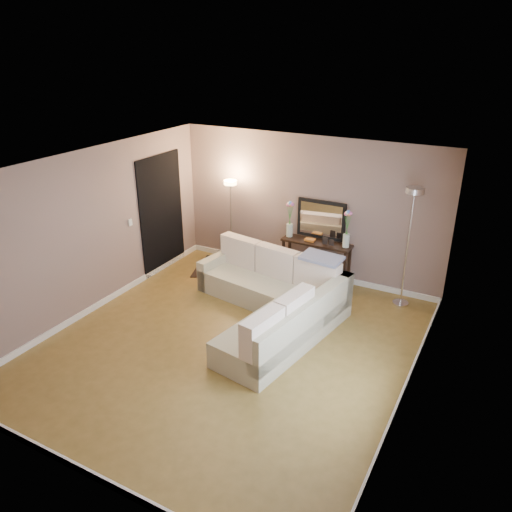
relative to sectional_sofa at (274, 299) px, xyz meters
The scene contains 23 objects.
floor 1.07m from the sectional_sofa, 102.50° to the right, with size 5.00×5.50×0.01m, color olive.
ceiling 2.49m from the sectional_sofa, 102.50° to the right, with size 5.00×5.50×0.01m, color white.
wall_back 2.03m from the sectional_sofa, 97.11° to the left, with size 5.00×0.02×2.60m, color gray.
wall_front 3.88m from the sectional_sofa, 93.36° to the right, with size 5.00×0.02×2.60m, color gray.
wall_left 3.06m from the sectional_sofa, 160.00° to the right, with size 0.02×5.50×2.60m, color gray.
wall_right 2.68m from the sectional_sofa, 23.46° to the right, with size 0.02×5.50×2.60m, color gray.
baseboard_back 1.78m from the sectional_sofa, 97.21° to the left, with size 5.00×0.03×0.10m, color white.
baseboard_front 3.75m from the sectional_sofa, 93.38° to the right, with size 5.00×0.03×0.10m, color white.
baseboard_left 2.90m from the sectional_sofa, 159.83° to the right, with size 0.03×5.50×0.10m, color white.
baseboard_right 2.49m from the sectional_sofa, 23.69° to the right, with size 0.03×5.50×0.10m, color white.
doorway 2.89m from the sectional_sofa, 165.34° to the left, with size 0.02×1.20×2.20m, color black.
switch_plate 2.84m from the sectional_sofa, behind, with size 0.02×0.08×0.12m, color white.
sectional_sofa is the anchor object (origin of this frame).
throw_blanket 0.99m from the sectional_sofa, 45.24° to the left, with size 0.65×0.37×0.05m, color #8086A5.
console_table 1.53m from the sectional_sofa, 89.92° to the left, with size 1.27×0.34×0.78m.
leaning_mirror 1.87m from the sectional_sofa, 87.22° to the left, with size 0.90×0.05×0.70m.
table_decor 1.57m from the sectional_sofa, 86.98° to the left, with size 0.54×0.12×0.13m.
flower_vase_left 1.75m from the sectional_sofa, 106.61° to the left, with size 0.14×0.12×0.67m.
flower_vase_right 1.80m from the sectional_sofa, 67.91° to the left, with size 0.14×0.12×0.67m.
floor_lamp_lit 2.36m from the sectional_sofa, 138.54° to the left, with size 0.30×0.30×1.69m.
floor_lamp_unlit 2.44m from the sectional_sofa, 39.96° to the left, with size 0.30×0.30×2.02m.
charcoal_rug 2.01m from the sectional_sofa, 145.53° to the left, with size 1.10×0.83×0.01m, color black.
black_bag 2.03m from the sectional_sofa, 150.99° to the left, with size 0.31×0.22×0.20m, color black.
Camera 1 is at (3.25, -5.23, 4.08)m, focal length 35.00 mm.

